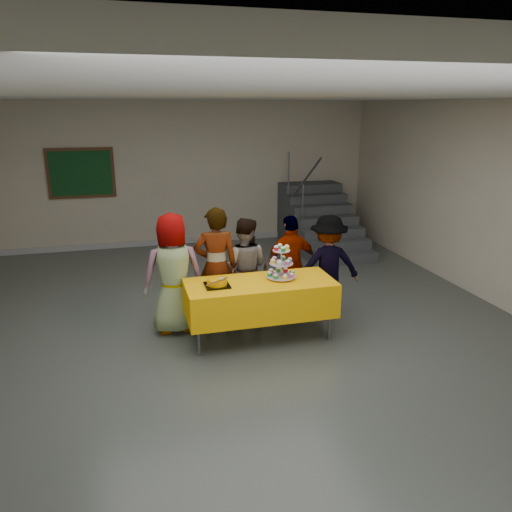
{
  "coord_description": "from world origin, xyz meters",
  "views": [
    {
      "loc": [
        -1.29,
        -5.62,
        2.89
      ],
      "look_at": [
        0.28,
        0.27,
        1.05
      ],
      "focal_mm": 35.0,
      "sensor_mm": 36.0,
      "label": 1
    }
  ],
  "objects_px": {
    "bake_table": "(260,298)",
    "schoolchild_d": "(291,264)",
    "noticeboard": "(81,173)",
    "bear_cake": "(217,281)",
    "schoolchild_b": "(216,266)",
    "schoolchild_c": "(244,268)",
    "cupcake_stand": "(281,265)",
    "schoolchild_a": "(173,274)",
    "staircase": "(318,223)",
    "schoolchild_e": "(328,266)"
  },
  "relations": [
    {
      "from": "bear_cake",
      "to": "schoolchild_c",
      "type": "bearing_deg",
      "value": 55.61
    },
    {
      "from": "noticeboard",
      "to": "bear_cake",
      "type": "bearing_deg",
      "value": -69.64
    },
    {
      "from": "bake_table",
      "to": "schoolchild_b",
      "type": "bearing_deg",
      "value": 125.74
    },
    {
      "from": "bake_table",
      "to": "schoolchild_c",
      "type": "bearing_deg",
      "value": 91.63
    },
    {
      "from": "staircase",
      "to": "schoolchild_d",
      "type": "bearing_deg",
      "value": -117.87
    },
    {
      "from": "bake_table",
      "to": "schoolchild_d",
      "type": "relative_size",
      "value": 1.32
    },
    {
      "from": "schoolchild_c",
      "to": "schoolchild_d",
      "type": "xyz_separation_m",
      "value": [
        0.69,
        -0.02,
        -0.0
      ]
    },
    {
      "from": "schoolchild_b",
      "to": "schoolchild_d",
      "type": "relative_size",
      "value": 1.14
    },
    {
      "from": "bake_table",
      "to": "schoolchild_b",
      "type": "relative_size",
      "value": 1.15
    },
    {
      "from": "bake_table",
      "to": "schoolchild_d",
      "type": "bearing_deg",
      "value": 48.31
    },
    {
      "from": "bear_cake",
      "to": "schoolchild_c",
      "type": "relative_size",
      "value": 0.25
    },
    {
      "from": "schoolchild_a",
      "to": "schoolchild_d",
      "type": "bearing_deg",
      "value": -174.87
    },
    {
      "from": "bear_cake",
      "to": "schoolchild_c",
      "type": "xyz_separation_m",
      "value": [
        0.53,
        0.77,
        -0.11
      ]
    },
    {
      "from": "bake_table",
      "to": "schoolchild_a",
      "type": "xyz_separation_m",
      "value": [
        -1.03,
        0.51,
        0.24
      ]
    },
    {
      "from": "schoolchild_b",
      "to": "schoolchild_d",
      "type": "height_order",
      "value": "schoolchild_b"
    },
    {
      "from": "bear_cake",
      "to": "cupcake_stand",
      "type": "bearing_deg",
      "value": 4.81
    },
    {
      "from": "schoolchild_a",
      "to": "staircase",
      "type": "relative_size",
      "value": 0.67
    },
    {
      "from": "schoolchild_a",
      "to": "schoolchild_b",
      "type": "distance_m",
      "value": 0.6
    },
    {
      "from": "schoolchild_c",
      "to": "staircase",
      "type": "height_order",
      "value": "staircase"
    },
    {
      "from": "staircase",
      "to": "noticeboard",
      "type": "height_order",
      "value": "noticeboard"
    },
    {
      "from": "schoolchild_d",
      "to": "noticeboard",
      "type": "xyz_separation_m",
      "value": [
        -3.04,
        4.14,
        0.89
      ]
    },
    {
      "from": "schoolchild_b",
      "to": "staircase",
      "type": "relative_size",
      "value": 0.68
    },
    {
      "from": "cupcake_stand",
      "to": "schoolchild_e",
      "type": "relative_size",
      "value": 0.31
    },
    {
      "from": "noticeboard",
      "to": "cupcake_stand",
      "type": "bearing_deg",
      "value": -61.1
    },
    {
      "from": "staircase",
      "to": "noticeboard",
      "type": "xyz_separation_m",
      "value": [
        -4.79,
        0.84,
        1.11
      ]
    },
    {
      "from": "cupcake_stand",
      "to": "bear_cake",
      "type": "relative_size",
      "value": 1.24
    },
    {
      "from": "bake_table",
      "to": "noticeboard",
      "type": "height_order",
      "value": "noticeboard"
    },
    {
      "from": "bear_cake",
      "to": "schoolchild_a",
      "type": "xyz_separation_m",
      "value": [
        -0.48,
        0.52,
        -0.03
      ]
    },
    {
      "from": "bear_cake",
      "to": "schoolchild_c",
      "type": "height_order",
      "value": "schoolchild_c"
    },
    {
      "from": "staircase",
      "to": "schoolchild_b",
      "type": "bearing_deg",
      "value": -129.75
    },
    {
      "from": "schoolchild_e",
      "to": "staircase",
      "type": "relative_size",
      "value": 0.6
    },
    {
      "from": "bake_table",
      "to": "schoolchild_a",
      "type": "relative_size",
      "value": 1.18
    },
    {
      "from": "schoolchild_b",
      "to": "cupcake_stand",
      "type": "bearing_deg",
      "value": 150.46
    },
    {
      "from": "schoolchild_b",
      "to": "schoolchild_e",
      "type": "height_order",
      "value": "schoolchild_b"
    },
    {
      "from": "cupcake_stand",
      "to": "schoolchild_c",
      "type": "bearing_deg",
      "value": 114.28
    },
    {
      "from": "schoolchild_d",
      "to": "noticeboard",
      "type": "height_order",
      "value": "noticeboard"
    },
    {
      "from": "bear_cake",
      "to": "schoolchild_b",
      "type": "xyz_separation_m",
      "value": [
        0.11,
        0.63,
        -0.01
      ]
    },
    {
      "from": "schoolchild_b",
      "to": "schoolchild_c",
      "type": "relative_size",
      "value": 1.14
    },
    {
      "from": "bake_table",
      "to": "schoolchild_c",
      "type": "height_order",
      "value": "schoolchild_c"
    },
    {
      "from": "schoolchild_a",
      "to": "bake_table",
      "type": "bearing_deg",
      "value": 150.82
    },
    {
      "from": "schoolchild_b",
      "to": "schoolchild_a",
      "type": "bearing_deg",
      "value": 17.78
    },
    {
      "from": "cupcake_stand",
      "to": "staircase",
      "type": "height_order",
      "value": "staircase"
    },
    {
      "from": "bear_cake",
      "to": "schoolchild_a",
      "type": "relative_size",
      "value": 0.22
    },
    {
      "from": "schoolchild_a",
      "to": "staircase",
      "type": "xyz_separation_m",
      "value": [
        3.44,
        3.54,
        -0.31
      ]
    },
    {
      "from": "bake_table",
      "to": "schoolchild_b",
      "type": "height_order",
      "value": "schoolchild_b"
    },
    {
      "from": "cupcake_stand",
      "to": "schoolchild_e",
      "type": "bearing_deg",
      "value": 28.85
    },
    {
      "from": "bake_table",
      "to": "schoolchild_b",
      "type": "distance_m",
      "value": 0.8
    },
    {
      "from": "cupcake_stand",
      "to": "schoolchild_a",
      "type": "bearing_deg",
      "value": 161.25
    },
    {
      "from": "cupcake_stand",
      "to": "schoolchild_b",
      "type": "xyz_separation_m",
      "value": [
        -0.74,
        0.56,
        -0.13
      ]
    },
    {
      "from": "schoolchild_d",
      "to": "bake_table",
      "type": "bearing_deg",
      "value": 41.9
    }
  ]
}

